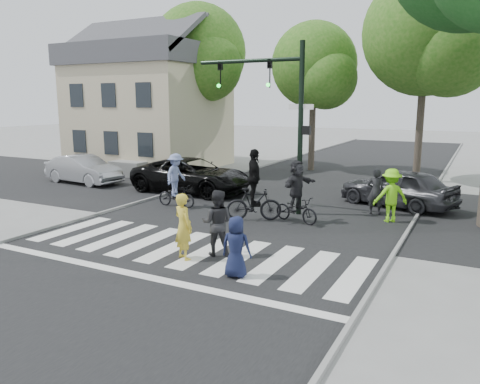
{
  "coord_description": "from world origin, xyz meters",
  "views": [
    {
      "loc": [
        6.9,
        -9.25,
        4.0
      ],
      "look_at": [
        0.5,
        3.0,
        1.3
      ],
      "focal_mm": 35.0,
      "sensor_mm": 36.0,
      "label": 1
    }
  ],
  "objects_px": {
    "car_silver": "(83,169)",
    "car_grey": "(398,187)",
    "pedestrian_child": "(236,247)",
    "traffic_signal": "(278,104)",
    "cyclist_left": "(176,184)",
    "car_suv": "(192,175)",
    "pedestrian_adult": "(217,223)",
    "pedestrian_woman": "(183,227)",
    "cyclist_mid": "(254,191)",
    "cyclist_right": "(297,195)"
  },
  "relations": [
    {
      "from": "pedestrian_adult",
      "to": "car_grey",
      "type": "distance_m",
      "value": 8.78
    },
    {
      "from": "traffic_signal",
      "to": "pedestrian_adult",
      "type": "bearing_deg",
      "value": -84.08
    },
    {
      "from": "cyclist_right",
      "to": "pedestrian_child",
      "type": "bearing_deg",
      "value": -84.12
    },
    {
      "from": "pedestrian_child",
      "to": "car_grey",
      "type": "distance_m",
      "value": 9.55
    },
    {
      "from": "car_silver",
      "to": "cyclist_left",
      "type": "bearing_deg",
      "value": -102.57
    },
    {
      "from": "cyclist_mid",
      "to": "cyclist_right",
      "type": "bearing_deg",
      "value": 16.56
    },
    {
      "from": "pedestrian_child",
      "to": "car_silver",
      "type": "relative_size",
      "value": 0.34
    },
    {
      "from": "pedestrian_adult",
      "to": "cyclist_right",
      "type": "distance_m",
      "value": 4.19
    },
    {
      "from": "cyclist_left",
      "to": "cyclist_mid",
      "type": "xyz_separation_m",
      "value": [
        3.53,
        -0.47,
        0.11
      ]
    },
    {
      "from": "pedestrian_woman",
      "to": "cyclist_left",
      "type": "distance_m",
      "value": 6.11
    },
    {
      "from": "traffic_signal",
      "to": "pedestrian_child",
      "type": "bearing_deg",
      "value": -74.94
    },
    {
      "from": "car_silver",
      "to": "car_grey",
      "type": "xyz_separation_m",
      "value": [
        14.58,
        1.76,
        0.05
      ]
    },
    {
      "from": "cyclist_right",
      "to": "cyclist_left",
      "type": "bearing_deg",
      "value": 179.28
    },
    {
      "from": "traffic_signal",
      "to": "car_grey",
      "type": "xyz_separation_m",
      "value": [
        3.77,
        2.91,
        -3.16
      ]
    },
    {
      "from": "pedestrian_child",
      "to": "pedestrian_adult",
      "type": "xyz_separation_m",
      "value": [
        -1.18,
        1.16,
        0.15
      ]
    },
    {
      "from": "cyclist_right",
      "to": "car_grey",
      "type": "bearing_deg",
      "value": 57.26
    },
    {
      "from": "cyclist_right",
      "to": "car_silver",
      "type": "xyz_separation_m",
      "value": [
        -11.99,
        2.26,
        -0.25
      ]
    },
    {
      "from": "pedestrian_child",
      "to": "cyclist_left",
      "type": "xyz_separation_m",
      "value": [
        -5.45,
        5.36,
        0.17
      ]
    },
    {
      "from": "cyclist_left",
      "to": "cyclist_right",
      "type": "bearing_deg",
      "value": -0.72
    },
    {
      "from": "pedestrian_child",
      "to": "car_grey",
      "type": "xyz_separation_m",
      "value": [
        2.04,
        9.32,
        0.03
      ]
    },
    {
      "from": "cyclist_left",
      "to": "car_suv",
      "type": "bearing_deg",
      "value": 111.42
    },
    {
      "from": "traffic_signal",
      "to": "cyclist_mid",
      "type": "height_order",
      "value": "traffic_signal"
    },
    {
      "from": "cyclist_left",
      "to": "cyclist_right",
      "type": "xyz_separation_m",
      "value": [
        4.9,
        -0.06,
        0.05
      ]
    },
    {
      "from": "car_grey",
      "to": "pedestrian_woman",
      "type": "bearing_deg",
      "value": -4.33
    },
    {
      "from": "cyclist_right",
      "to": "pedestrian_adult",
      "type": "bearing_deg",
      "value": -98.71
    },
    {
      "from": "pedestrian_child",
      "to": "pedestrian_adult",
      "type": "relative_size",
      "value": 0.83
    },
    {
      "from": "pedestrian_child",
      "to": "car_silver",
      "type": "height_order",
      "value": "pedestrian_child"
    },
    {
      "from": "cyclist_mid",
      "to": "car_silver",
      "type": "xyz_separation_m",
      "value": [
        -10.62,
        2.67,
        -0.31
      ]
    },
    {
      "from": "car_silver",
      "to": "car_grey",
      "type": "height_order",
      "value": "car_grey"
    },
    {
      "from": "car_suv",
      "to": "pedestrian_woman",
      "type": "bearing_deg",
      "value": -147.02
    },
    {
      "from": "pedestrian_adult",
      "to": "car_silver",
      "type": "bearing_deg",
      "value": -48.81
    },
    {
      "from": "traffic_signal",
      "to": "car_grey",
      "type": "distance_m",
      "value": 5.71
    },
    {
      "from": "car_suv",
      "to": "car_grey",
      "type": "height_order",
      "value": "car_suv"
    },
    {
      "from": "pedestrian_woman",
      "to": "cyclist_left",
      "type": "height_order",
      "value": "cyclist_left"
    },
    {
      "from": "cyclist_mid",
      "to": "cyclist_right",
      "type": "xyz_separation_m",
      "value": [
        1.38,
        0.41,
        -0.06
      ]
    },
    {
      "from": "pedestrian_child",
      "to": "car_grey",
      "type": "height_order",
      "value": "car_grey"
    },
    {
      "from": "pedestrian_woman",
      "to": "car_silver",
      "type": "relative_size",
      "value": 0.41
    },
    {
      "from": "cyclist_mid",
      "to": "pedestrian_adult",
      "type": "bearing_deg",
      "value": -78.78
    },
    {
      "from": "car_suv",
      "to": "car_silver",
      "type": "xyz_separation_m",
      "value": [
        -6.03,
        -0.52,
        -0.07
      ]
    },
    {
      "from": "cyclist_left",
      "to": "car_suv",
      "type": "distance_m",
      "value": 2.92
    },
    {
      "from": "traffic_signal",
      "to": "cyclist_mid",
      "type": "distance_m",
      "value": 3.28
    },
    {
      "from": "traffic_signal",
      "to": "pedestrian_woman",
      "type": "height_order",
      "value": "traffic_signal"
    },
    {
      "from": "pedestrian_adult",
      "to": "cyclist_mid",
      "type": "height_order",
      "value": "cyclist_mid"
    },
    {
      "from": "pedestrian_child",
      "to": "pedestrian_woman",
      "type": "bearing_deg",
      "value": -23.93
    },
    {
      "from": "cyclist_right",
      "to": "car_silver",
      "type": "distance_m",
      "value": 12.21
    },
    {
      "from": "pedestrian_child",
      "to": "cyclist_mid",
      "type": "bearing_deg",
      "value": -77.43
    },
    {
      "from": "traffic_signal",
      "to": "pedestrian_woman",
      "type": "relative_size",
      "value": 3.48
    },
    {
      "from": "cyclist_mid",
      "to": "car_suv",
      "type": "height_order",
      "value": "cyclist_mid"
    },
    {
      "from": "traffic_signal",
      "to": "pedestrian_adult",
      "type": "relative_size",
      "value": 3.44
    },
    {
      "from": "pedestrian_woman",
      "to": "car_grey",
      "type": "relative_size",
      "value": 0.39
    }
  ]
}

